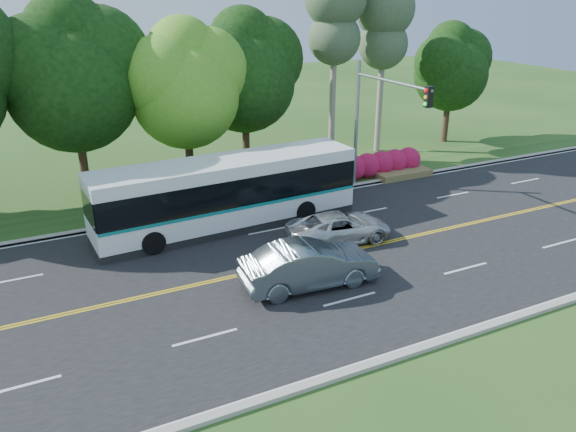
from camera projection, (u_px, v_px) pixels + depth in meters
name	position (u px, v px, depth m)	size (l,w,h in m)	color
ground	(316.00, 258.00, 23.56)	(120.00, 120.00, 0.00)	#254C19
road	(316.00, 258.00, 23.56)	(60.00, 14.00, 0.02)	black
curb_north	(250.00, 203.00, 29.48)	(60.00, 0.30, 0.15)	#A9A399
curb_south	(425.00, 348.00, 17.58)	(60.00, 0.30, 0.15)	#A9A399
grass_verge	(237.00, 193.00, 31.03)	(60.00, 4.00, 0.10)	#254C19
lane_markings	(314.00, 258.00, 23.51)	(57.60, 13.82, 0.00)	gold
tree_row	(118.00, 68.00, 29.02)	(44.70, 9.10, 13.84)	#331E16
bougainvillea_hedge	(356.00, 168.00, 33.00)	(9.50, 2.25, 1.50)	maroon
traffic_signal	(377.00, 111.00, 28.95)	(0.42, 6.10, 7.00)	gray
transit_bus	(227.00, 194.00, 26.14)	(12.62, 3.39, 3.27)	white
sedan	(309.00, 265.00, 21.08)	(1.82, 5.21, 1.72)	slate
suv	(340.00, 227.00, 24.94)	(2.16, 4.68, 1.30)	silver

